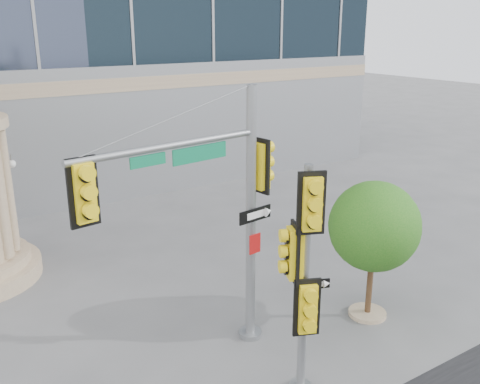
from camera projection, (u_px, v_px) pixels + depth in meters
ground at (297, 360)px, 12.83m from camera, size 120.00×120.00×0.00m
main_signal_pole at (213, 199)px, 11.92m from camera, size 4.97×1.11×6.42m
secondary_signal_pole at (304, 267)px, 10.80m from camera, size 0.87×0.86×5.13m
street_tree at (375, 229)px, 14.10m from camera, size 2.47×2.41×3.84m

